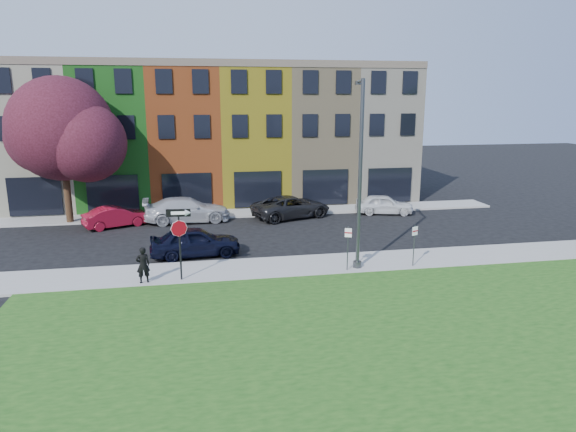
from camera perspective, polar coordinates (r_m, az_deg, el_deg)
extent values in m
plane|color=black|center=(22.02, 1.91, -8.27)|extent=(120.00, 120.00, 0.00)
cube|color=#989590|center=(25.19, 4.93, -5.36)|extent=(40.00, 3.00, 0.12)
cube|color=#989590|center=(35.95, -7.86, 0.23)|extent=(40.00, 2.40, 0.12)
cube|color=#1A4814|center=(20.36, 29.04, -11.74)|extent=(40.00, 16.00, 0.10)
cube|color=beige|center=(42.67, -24.96, 7.89)|extent=(5.00, 10.00, 10.00)
cube|color=#277E22|center=(41.71, -18.24, 8.35)|extent=(5.00, 10.00, 10.00)
cube|color=#B84D1E|center=(41.34, -11.29, 8.72)|extent=(5.00, 10.00, 10.00)
cube|color=gold|center=(41.56, -4.30, 8.96)|extent=(5.00, 10.00, 10.00)
cube|color=#92805E|center=(42.38, 2.52, 9.06)|extent=(5.00, 10.00, 10.00)
cube|color=beige|center=(43.76, 8.99, 9.05)|extent=(5.00, 10.00, 10.00)
cube|color=black|center=(36.80, -7.24, 2.84)|extent=(30.00, 0.12, 2.60)
cylinder|color=black|center=(22.94, -11.92, -3.23)|extent=(0.08, 0.08, 3.13)
cylinder|color=white|center=(22.71, -12.01, -1.35)|extent=(0.76, 0.08, 0.76)
cylinder|color=maroon|center=(22.69, -12.01, -1.37)|extent=(0.72, 0.07, 0.72)
cube|color=black|center=(22.55, -12.10, 0.34)|extent=(1.05, 0.11, 0.34)
cube|color=white|center=(22.52, -12.10, 0.32)|extent=(0.66, 0.06, 0.14)
imported|color=black|center=(23.18, -15.81, -5.25)|extent=(0.74, 0.62, 1.61)
imported|color=black|center=(26.75, -10.28, -2.81)|extent=(2.65, 4.89, 1.55)
imported|color=maroon|center=(33.95, -18.55, -0.08)|extent=(4.39, 5.05, 1.32)
imported|color=#B4B5BA|center=(34.13, -11.16, 0.69)|extent=(2.92, 5.82, 1.61)
imported|color=black|center=(34.67, 0.38, 1.04)|extent=(5.89, 6.97, 1.50)
imported|color=white|center=(36.40, 10.63, 1.29)|extent=(3.42, 4.72, 1.36)
cylinder|color=#424447|center=(23.67, 8.01, 4.34)|extent=(0.18, 0.18, 8.69)
cylinder|color=#424447|center=(24.66, 7.69, -5.33)|extent=(0.40, 0.40, 0.30)
cylinder|color=#424447|center=(24.39, 8.07, 14.61)|extent=(0.53, 1.98, 0.12)
cube|color=#424447|center=(25.49, 7.78, 14.44)|extent=(0.36, 0.59, 0.16)
cylinder|color=#424447|center=(23.97, 6.65, -3.59)|extent=(0.05, 0.05, 2.10)
cube|color=white|center=(23.73, 6.72, -1.86)|extent=(0.30, 0.15, 0.42)
cube|color=maroon|center=(23.71, 6.73, -1.87)|extent=(0.30, 0.14, 0.06)
cylinder|color=#424447|center=(25.10, 13.81, -3.22)|extent=(0.05, 0.05, 2.02)
cube|color=white|center=(24.89, 13.93, -1.63)|extent=(0.31, 0.13, 0.42)
cube|color=maroon|center=(24.87, 13.95, -1.64)|extent=(0.30, 0.12, 0.06)
cylinder|color=black|center=(35.69, -23.30, 2.29)|extent=(0.44, 0.44, 3.69)
sphere|color=black|center=(35.22, -23.91, 8.86)|extent=(6.45, 6.45, 6.45)
sphere|color=black|center=(33.99, -21.49, 7.58)|extent=(4.84, 4.84, 4.84)
sphere|color=black|center=(36.71, -25.63, 7.81)|extent=(4.51, 4.51, 4.51)
sphere|color=black|center=(35.73, -23.33, 10.78)|extent=(3.87, 3.87, 3.87)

